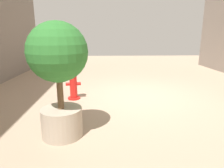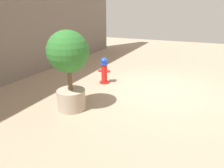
{
  "view_description": "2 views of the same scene",
  "coord_description": "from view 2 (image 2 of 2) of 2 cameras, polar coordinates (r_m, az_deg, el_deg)",
  "views": [
    {
      "loc": [
        0.94,
        5.76,
        1.84
      ],
      "look_at": [
        0.75,
        0.76,
        0.58
      ],
      "focal_mm": 31.99,
      "sensor_mm": 36.0,
      "label": 1
    },
    {
      "loc": [
        -1.23,
        6.3,
        2.48
      ],
      "look_at": [
        0.97,
        1.42,
        0.5
      ],
      "focal_mm": 32.15,
      "sensor_mm": 36.0,
      "label": 2
    }
  ],
  "objects": [
    {
      "name": "ground_plane",
      "position": [
        6.88,
        12.34,
        -1.37
      ],
      "size": [
        23.4,
        23.4,
        0.0
      ],
      "primitive_type": "plane",
      "color": "tan"
    },
    {
      "name": "fire_hydrant",
      "position": [
        7.15,
        -2.21,
        3.9
      ],
      "size": [
        0.44,
        0.41,
        0.94
      ],
      "color": "red",
      "rests_on": "ground_plane"
    },
    {
      "name": "planter_tree",
      "position": [
        5.09,
        -12.23,
        6.06
      ],
      "size": [
        1.03,
        1.03,
        2.06
      ],
      "color": "tan",
      "rests_on": "ground_plane"
    }
  ]
}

